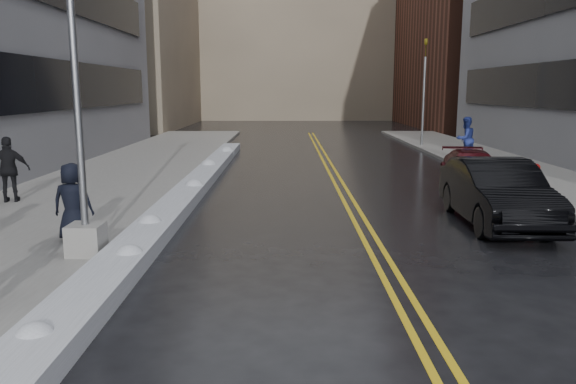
{
  "coord_description": "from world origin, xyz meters",
  "views": [
    {
      "loc": [
        0.61,
        -8.61,
        3.33
      ],
      "look_at": [
        0.64,
        2.47,
        1.3
      ],
      "focal_mm": 35.0,
      "sensor_mm": 36.0,
      "label": 1
    }
  ],
  "objects_px": {
    "lamppost": "(79,132)",
    "car_black": "(497,193)",
    "pedestrian_d": "(9,169)",
    "traffic_signal": "(424,88)",
    "car_maroon": "(472,169)",
    "fire_hydrant": "(536,173)",
    "pedestrian_east": "(465,139)",
    "pedestrian_c": "(73,202)"
  },
  "relations": [
    {
      "from": "lamppost",
      "to": "car_black",
      "type": "relative_size",
      "value": 1.55
    },
    {
      "from": "lamppost",
      "to": "pedestrian_d",
      "type": "distance_m",
      "value": 6.73
    },
    {
      "from": "traffic_signal",
      "to": "car_maroon",
      "type": "distance_m",
      "value": 13.82
    },
    {
      "from": "car_black",
      "to": "car_maroon",
      "type": "bearing_deg",
      "value": 79.68
    },
    {
      "from": "pedestrian_d",
      "to": "traffic_signal",
      "type": "bearing_deg",
      "value": -147.66
    },
    {
      "from": "traffic_signal",
      "to": "car_black",
      "type": "distance_m",
      "value": 19.32
    },
    {
      "from": "fire_hydrant",
      "to": "car_black",
      "type": "distance_m",
      "value": 5.89
    },
    {
      "from": "lamppost",
      "to": "pedestrian_east",
      "type": "bearing_deg",
      "value": 50.56
    },
    {
      "from": "traffic_signal",
      "to": "pedestrian_east",
      "type": "height_order",
      "value": "traffic_signal"
    },
    {
      "from": "lamppost",
      "to": "car_maroon",
      "type": "xyz_separation_m",
      "value": [
        10.32,
        8.54,
        -1.91
      ]
    },
    {
      "from": "pedestrian_c",
      "to": "car_maroon",
      "type": "bearing_deg",
      "value": -148.16
    },
    {
      "from": "pedestrian_east",
      "to": "car_black",
      "type": "height_order",
      "value": "pedestrian_east"
    },
    {
      "from": "car_black",
      "to": "pedestrian_d",
      "type": "bearing_deg",
      "value": 172.41
    },
    {
      "from": "pedestrian_c",
      "to": "pedestrian_d",
      "type": "distance_m",
      "value": 5.38
    },
    {
      "from": "pedestrian_c",
      "to": "traffic_signal",
      "type": "bearing_deg",
      "value": -123.27
    },
    {
      "from": "car_maroon",
      "to": "fire_hydrant",
      "type": "bearing_deg",
      "value": -8.06
    },
    {
      "from": "traffic_signal",
      "to": "pedestrian_east",
      "type": "bearing_deg",
      "value": -88.81
    },
    {
      "from": "pedestrian_c",
      "to": "pedestrian_d",
      "type": "bearing_deg",
      "value": -53.9
    },
    {
      "from": "fire_hydrant",
      "to": "pedestrian_east",
      "type": "distance_m",
      "value": 6.57
    },
    {
      "from": "lamppost",
      "to": "pedestrian_c",
      "type": "height_order",
      "value": "lamppost"
    },
    {
      "from": "traffic_signal",
      "to": "fire_hydrant",
      "type": "bearing_deg",
      "value": -87.95
    },
    {
      "from": "pedestrian_east",
      "to": "car_maroon",
      "type": "bearing_deg",
      "value": 50.22
    },
    {
      "from": "pedestrian_east",
      "to": "car_maroon",
      "type": "height_order",
      "value": "pedestrian_east"
    },
    {
      "from": "pedestrian_east",
      "to": "car_maroon",
      "type": "relative_size",
      "value": 0.46
    },
    {
      "from": "lamppost",
      "to": "pedestrian_east",
      "type": "height_order",
      "value": "lamppost"
    },
    {
      "from": "fire_hydrant",
      "to": "pedestrian_east",
      "type": "xyz_separation_m",
      "value": [
        -0.35,
        6.53,
        0.59
      ]
    },
    {
      "from": "pedestrian_east",
      "to": "pedestrian_d",
      "type": "bearing_deg",
      "value": 5.75
    },
    {
      "from": "car_maroon",
      "to": "lamppost",
      "type": "bearing_deg",
      "value": -133.05
    },
    {
      "from": "fire_hydrant",
      "to": "lamppost",
      "type": "bearing_deg",
      "value": -146.96
    },
    {
      "from": "lamppost",
      "to": "traffic_signal",
      "type": "distance_m",
      "value": 24.98
    },
    {
      "from": "pedestrian_c",
      "to": "pedestrian_east",
      "type": "distance_m",
      "value": 18.45
    },
    {
      "from": "car_maroon",
      "to": "car_black",
      "type": "bearing_deg",
      "value": -94.87
    },
    {
      "from": "traffic_signal",
      "to": "pedestrian_east",
      "type": "xyz_separation_m",
      "value": [
        0.15,
        -7.47,
        -2.26
      ]
    },
    {
      "from": "car_maroon",
      "to": "pedestrian_east",
      "type": "bearing_deg",
      "value": 82.05
    },
    {
      "from": "fire_hydrant",
      "to": "pedestrian_east",
      "type": "relative_size",
      "value": 0.37
    },
    {
      "from": "pedestrian_c",
      "to": "pedestrian_d",
      "type": "height_order",
      "value": "pedestrian_d"
    },
    {
      "from": "lamppost",
      "to": "pedestrian_c",
      "type": "relative_size",
      "value": 4.57
    },
    {
      "from": "pedestrian_c",
      "to": "car_black",
      "type": "xyz_separation_m",
      "value": [
        9.75,
        2.01,
        -0.17
      ]
    },
    {
      "from": "pedestrian_c",
      "to": "car_black",
      "type": "bearing_deg",
      "value": -170.99
    },
    {
      "from": "pedestrian_east",
      "to": "traffic_signal",
      "type": "bearing_deg",
      "value": -113.33
    },
    {
      "from": "pedestrian_c",
      "to": "car_maroon",
      "type": "height_order",
      "value": "pedestrian_c"
    },
    {
      "from": "car_maroon",
      "to": "pedestrian_d",
      "type": "bearing_deg",
      "value": -159.63
    }
  ]
}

